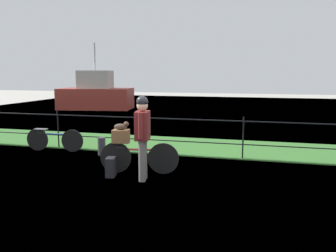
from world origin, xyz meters
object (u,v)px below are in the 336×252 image
at_px(terrier_dog, 122,126).
at_px(moored_boat_near, 96,95).
at_px(wooden_crate, 121,136).
at_px(cyclist_person, 143,130).
at_px(backpack_on_paving, 111,167).
at_px(bicycle_main, 139,157).
at_px(bicycle_parked, 54,139).
at_px(mooring_bollard, 102,146).

relative_size(terrier_dog, moored_boat_near, 0.07).
xyz_separation_m(wooden_crate, cyclist_person, (0.61, -0.36, 0.21)).
xyz_separation_m(wooden_crate, moored_boat_near, (-6.50, 11.93, 0.05)).
distance_m(cyclist_person, backpack_on_paving, 1.08).
distance_m(bicycle_main, moored_boat_near, 13.72).
bearing_deg(bicycle_parked, cyclist_person, -29.71).
height_order(cyclist_person, mooring_bollard, cyclist_person).
distance_m(bicycle_main, bicycle_parked, 3.25).
height_order(terrier_dog, moored_boat_near, moored_boat_near).
bearing_deg(cyclist_person, wooden_crate, 149.65).
height_order(wooden_crate, backpack_on_paving, wooden_crate).
height_order(terrier_dog, backpack_on_paving, terrier_dog).
relative_size(bicycle_main, wooden_crate, 4.80).
height_order(backpack_on_paving, mooring_bollard, mooring_bollard).
distance_m(terrier_dog, backpack_on_paving, 0.88).
bearing_deg(backpack_on_paving, mooring_bollard, -160.50).
bearing_deg(mooring_bollard, cyclist_person, -45.01).
bearing_deg(bicycle_parked, mooring_bollard, -3.83).
xyz_separation_m(backpack_on_paving, moored_boat_near, (-6.39, 12.24, 0.65)).
bearing_deg(bicycle_parked, wooden_crate, -29.56).
xyz_separation_m(cyclist_person, mooring_bollard, (-1.71, 1.71, -0.77)).
bearing_deg(mooring_bollard, wooden_crate, -50.84).
height_order(wooden_crate, mooring_bollard, wooden_crate).
relative_size(wooden_crate, cyclist_person, 0.21).
height_order(bicycle_main, bicycle_parked, bicycle_main).
bearing_deg(cyclist_person, bicycle_parked, 150.29).
xyz_separation_m(terrier_dog, cyclist_person, (0.58, -0.36, -0.01)).
bearing_deg(terrier_dog, mooring_bollard, 129.86).
distance_m(wooden_crate, mooring_bollard, 1.84).
height_order(terrier_dog, cyclist_person, cyclist_person).
distance_m(bicycle_parked, moored_boat_near, 11.20).
relative_size(wooden_crate, bicycle_parked, 0.21).
bearing_deg(mooring_bollard, terrier_dog, -50.14).
distance_m(backpack_on_paving, bicycle_parked, 3.03).
distance_m(backpack_on_paving, moored_boat_near, 13.83).
xyz_separation_m(bicycle_main, backpack_on_paving, (-0.47, -0.37, -0.15)).
xyz_separation_m(wooden_crate, bicycle_parked, (-2.57, 1.46, -0.47)).
distance_m(cyclist_person, mooring_bollard, 2.54).
bearing_deg(cyclist_person, mooring_bollard, 134.99).
bearing_deg(backpack_on_paving, bicycle_parked, -137.09).
relative_size(backpack_on_paving, moored_boat_near, 0.09).
height_order(bicycle_main, terrier_dog, terrier_dog).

